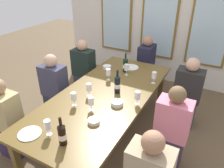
{
  "coord_description": "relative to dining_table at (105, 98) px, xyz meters",
  "views": [
    {
      "loc": [
        1.22,
        -2.08,
        2.21
      ],
      "look_at": [
        0.0,
        0.2,
        0.79
      ],
      "focal_mm": 34.54,
      "sensor_mm": 36.0,
      "label": 1
    }
  ],
  "objects": [
    {
      "name": "white_plate_1",
      "position": [
        -0.04,
        0.93,
        0.07
      ],
      "size": [
        0.25,
        0.25,
        0.01
      ],
      "primitive_type": "cylinder",
      "color": "white",
      "rests_on": "dining_table"
    },
    {
      "name": "seated_person_2",
      "position": [
        -0.92,
        0.03,
        -0.15
      ],
      "size": [
        0.38,
        0.24,
        1.11
      ],
      "color": "#212D41",
      "rests_on": "ground"
    },
    {
      "name": "seated_person_4",
      "position": [
        -0.92,
        0.82,
        -0.15
      ],
      "size": [
        0.38,
        0.24,
        1.11
      ],
      "color": "#2F3343",
      "rests_on": "ground"
    },
    {
      "name": "wine_bottle_0",
      "position": [
        0.13,
        0.1,
        0.19
      ],
      "size": [
        0.08,
        0.08,
        0.32
      ],
      "color": "black",
      "rests_on": "dining_table"
    },
    {
      "name": "seated_person_0",
      "position": [
        -0.92,
        -0.84,
        -0.15
      ],
      "size": [
        0.38,
        0.24,
        1.11
      ],
      "color": "#2D2143",
      "rests_on": "ground"
    },
    {
      "name": "seated_person_5",
      "position": [
        0.92,
        0.86,
        -0.15
      ],
      "size": [
        0.38,
        0.24,
        1.11
      ],
      "color": "#2D3539",
      "rests_on": "ground"
    },
    {
      "name": "dining_table",
      "position": [
        0.0,
        0.0,
        0.0
      ],
      "size": [
        1.09,
        2.45,
        0.74
      ],
      "color": "brown",
      "rests_on": "ground"
    },
    {
      "name": "wine_glass_2",
      "position": [
        0.01,
        0.64,
        0.18
      ],
      "size": [
        0.07,
        0.07,
        0.17
      ],
      "color": "white",
      "rests_on": "dining_table"
    },
    {
      "name": "back_wall_with_windows",
      "position": [
        0.0,
        2.21,
        0.77
      ],
      "size": [
        4.29,
        0.1,
        2.9
      ],
      "color": "silver",
      "rests_on": "ground"
    },
    {
      "name": "wine_glass_7",
      "position": [
        0.46,
        -0.03,
        0.18
      ],
      "size": [
        0.07,
        0.07,
        0.17
      ],
      "color": "white",
      "rests_on": "dining_table"
    },
    {
      "name": "wine_glass_1",
      "position": [
        -0.15,
        -0.14,
        0.18
      ],
      "size": [
        0.07,
        0.07,
        0.17
      ],
      "color": "white",
      "rests_on": "dining_table"
    },
    {
      "name": "tasting_bowl_2",
      "position": [
        0.19,
        -0.57,
        0.08
      ],
      "size": [
        0.13,
        0.13,
        0.04
      ],
      "primitive_type": "cylinder",
      "color": "white",
      "rests_on": "dining_table"
    },
    {
      "name": "wine_glass_5",
      "position": [
        -0.15,
        0.36,
        0.18
      ],
      "size": [
        0.07,
        0.07,
        0.17
      ],
      "color": "white",
      "rests_on": "dining_table"
    },
    {
      "name": "wine_bottle_1",
      "position": [
        -0.05,
        0.74,
        0.18
      ],
      "size": [
        0.08,
        0.08,
        0.31
      ],
      "color": "black",
      "rests_on": "dining_table"
    },
    {
      "name": "wine_glass_4",
      "position": [
        0.04,
        -0.39,
        0.18
      ],
      "size": [
        0.07,
        0.07,
        0.17
      ],
      "color": "white",
      "rests_on": "dining_table"
    },
    {
      "name": "tasting_bowl_0",
      "position": [
        -0.36,
        0.7,
        0.09
      ],
      "size": [
        0.13,
        0.13,
        0.05
      ],
      "primitive_type": "cylinder",
      "color": "white",
      "rests_on": "dining_table"
    },
    {
      "name": "wine_glass_6",
      "position": [
        -0.19,
        -0.4,
        0.18
      ],
      "size": [
        0.07,
        0.07,
        0.17
      ],
      "color": "white",
      "rests_on": "dining_table"
    },
    {
      "name": "wine_glass_3",
      "position": [
        -0.1,
        -0.94,
        0.18
      ],
      "size": [
        0.07,
        0.07,
        0.17
      ],
      "color": "white",
      "rests_on": "dining_table"
    },
    {
      "name": "tasting_bowl_1",
      "position": [
        0.26,
        -0.16,
        0.09
      ],
      "size": [
        0.15,
        0.15,
        0.05
      ],
      "primitive_type": "cylinder",
      "color": "white",
      "rests_on": "dining_table"
    },
    {
      "name": "ground_plane",
      "position": [
        0.0,
        0.0,
        -0.68
      ],
      "size": [
        12.0,
        12.0,
        0.0
      ],
      "primitive_type": "plane",
      "color": "brown"
    },
    {
      "name": "wine_glass_0",
      "position": [
        0.47,
        0.58,
        0.18
      ],
      "size": [
        0.07,
        0.07,
        0.17
      ],
      "color": "white",
      "rests_on": "dining_table"
    },
    {
      "name": "seated_person_3",
      "position": [
        0.92,
        -0.04,
        -0.15
      ],
      "size": [
        0.38,
        0.24,
        1.11
      ],
      "color": "#3A2A43",
      "rests_on": "ground"
    },
    {
      "name": "wine_bottle_2",
      "position": [
        0.11,
        -0.97,
        0.18
      ],
      "size": [
        0.08,
        0.08,
        0.3
      ],
      "color": "black",
      "rests_on": "dining_table"
    },
    {
      "name": "white_plate_0",
      "position": [
        -0.28,
        -1.02,
        0.07
      ],
      "size": [
        0.23,
        0.23,
        0.01
      ],
      "primitive_type": "cylinder",
      "color": "white",
      "rests_on": "dining_table"
    },
    {
      "name": "seated_person_6",
      "position": [
        0.0,
        1.58,
        -0.15
      ],
      "size": [
        0.24,
        0.38,
        1.11
      ],
      "color": "#26233B",
      "rests_on": "ground"
    }
  ]
}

